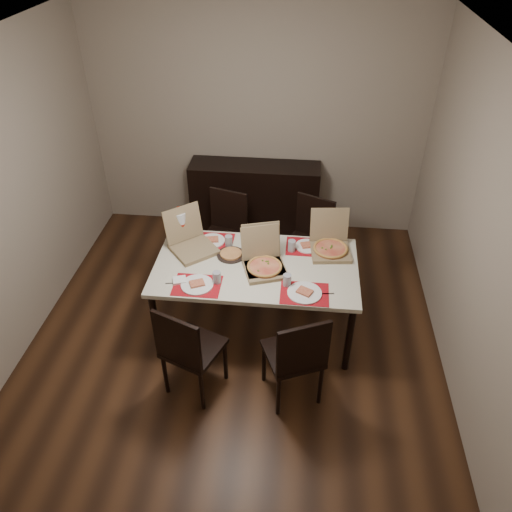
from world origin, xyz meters
name	(u,v)px	position (x,y,z in m)	size (l,w,h in m)	color
ground	(236,334)	(0.00, 0.00, -0.01)	(3.80, 4.00, 0.02)	#3F2413
room_walls	(238,146)	(0.00, 0.43, 1.73)	(3.84, 4.02, 2.62)	gray
sideboard	(255,200)	(0.00, 1.78, 0.45)	(1.50, 0.40, 0.90)	black
dining_table	(256,271)	(0.19, 0.12, 0.68)	(1.80, 1.00, 0.75)	beige
chair_near_left	(188,349)	(-0.27, -0.71, 0.51)	(0.55, 0.55, 0.93)	black
chair_near_right	(296,355)	(0.59, -0.69, 0.51)	(0.55, 0.55, 0.93)	black
chair_far_left	(225,230)	(-0.24, 0.99, 0.51)	(0.52, 0.52, 0.93)	black
chair_far_right	(309,237)	(0.66, 0.96, 0.51)	(0.56, 0.56, 0.93)	black
setting_near_left	(200,283)	(-0.26, -0.20, 0.77)	(0.47, 0.30, 0.11)	#AC0B16
setting_near_right	(300,290)	(0.59, -0.21, 0.77)	(0.44, 0.30, 0.11)	#AC0B16
setting_far_left	(215,241)	(-0.24, 0.43, 0.77)	(0.44, 0.30, 0.11)	#AC0B16
setting_far_right	(303,246)	(0.59, 0.42, 0.77)	(0.46, 0.30, 0.11)	#AC0B16
napkin_loose	(253,269)	(0.17, 0.05, 0.76)	(0.12, 0.11, 0.02)	white
pizza_box_center	(264,264)	(0.26, 0.07, 0.81)	(0.44, 0.47, 0.34)	olive
pizza_box_right	(330,246)	(0.84, 0.40, 0.81)	(0.39, 0.43, 0.35)	olive
pizza_box_left	(191,243)	(-0.43, 0.30, 0.81)	(0.54, 0.54, 0.37)	olive
pizza_box_extra	(264,260)	(0.25, 0.12, 0.81)	(0.44, 0.46, 0.34)	olive
faina_plate	(231,254)	(-0.06, 0.24, 0.76)	(0.26, 0.26, 0.03)	black
dip_bowl	(266,253)	(0.26, 0.28, 0.77)	(0.13, 0.13, 0.03)	white
soda_bottle	(181,226)	(-0.56, 0.44, 0.90)	(0.12, 0.12, 0.36)	silver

